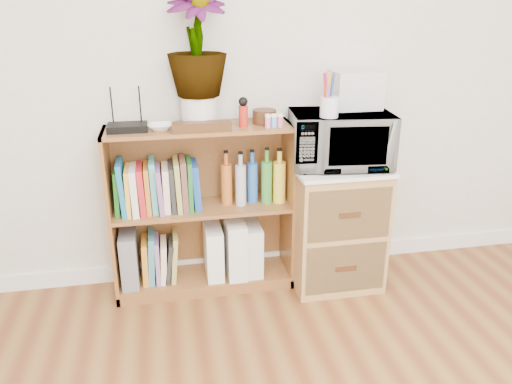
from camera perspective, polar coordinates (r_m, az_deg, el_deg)
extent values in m
cube|color=white|center=(3.15, 0.33, -7.76)|extent=(4.00, 0.02, 0.10)
cube|color=brown|center=(2.80, -6.13, -2.08)|extent=(1.00, 0.30, 0.95)
cube|color=#9E7542|center=(2.93, 8.89, -3.78)|extent=(0.50, 0.45, 0.70)
imported|color=white|center=(2.75, 9.55, 5.96)|extent=(0.57, 0.42, 0.29)
cylinder|color=white|center=(2.58, 8.37, 9.58)|extent=(0.09, 0.09, 0.10)
cube|color=silver|center=(2.83, 11.25, 11.42)|extent=(0.26, 0.21, 0.20)
cube|color=black|center=(2.62, -14.48, 7.16)|extent=(0.20, 0.14, 0.04)
imported|color=white|center=(2.61, -10.88, 7.33)|extent=(0.13, 0.13, 0.03)
cylinder|color=silver|center=(2.65, -6.49, 9.16)|extent=(0.18, 0.18, 0.16)
imported|color=#2E7534|center=(2.60, -6.81, 16.62)|extent=(0.30, 0.30, 0.53)
cube|color=#3B2410|center=(2.55, -6.21, 7.43)|extent=(0.30, 0.07, 0.05)
cylinder|color=red|center=(2.63, -1.46, 8.65)|extent=(0.05, 0.05, 0.11)
cylinder|color=#3A1B10|center=(2.70, 0.95, 8.61)|extent=(0.13, 0.13, 0.07)
cube|color=pink|center=(2.61, 2.08, 8.04)|extent=(0.12, 0.04, 0.06)
cube|color=slate|center=(2.91, -14.24, -7.20)|extent=(0.09, 0.25, 0.31)
cube|color=white|center=(2.90, -4.89, -6.72)|extent=(0.10, 0.24, 0.30)
cube|color=white|center=(2.91, -2.44, -6.21)|extent=(0.11, 0.27, 0.34)
cube|color=silver|center=(2.93, -0.48, -6.37)|extent=(0.09, 0.24, 0.30)
cube|color=#1E701D|center=(2.75, -15.58, 0.08)|extent=(0.03, 0.20, 0.24)
cube|color=#1B6BA3|center=(2.74, -15.02, 0.60)|extent=(0.04, 0.20, 0.29)
cube|color=gold|center=(2.74, -14.38, 0.25)|extent=(0.03, 0.20, 0.25)
cube|color=white|center=(2.74, -13.70, 0.33)|extent=(0.04, 0.20, 0.25)
cube|color=red|center=(2.74, -12.94, 0.41)|extent=(0.04, 0.20, 0.26)
cube|color=#C87323|center=(2.74, -12.27, 0.43)|extent=(0.03, 0.20, 0.25)
cube|color=#47A9AC|center=(2.73, -11.63, 0.74)|extent=(0.03, 0.20, 0.28)
cube|color=#855C8B|center=(2.74, -10.94, 0.46)|extent=(0.04, 0.20, 0.25)
cube|color=#FFDBC6|center=(2.74, -10.24, 0.45)|extent=(0.03, 0.20, 0.24)
cube|color=#252525|center=(2.74, -9.55, 0.62)|extent=(0.03, 0.20, 0.25)
cube|color=#A4A64C|center=(2.73, -8.95, 0.88)|extent=(0.04, 0.20, 0.28)
cube|color=brown|center=(2.73, -8.27, 1.03)|extent=(0.03, 0.20, 0.29)
cube|color=#1B6727|center=(2.73, -7.62, 0.98)|extent=(0.02, 0.20, 0.28)
cube|color=#1C4CAD|center=(2.74, -6.90, 0.76)|extent=(0.05, 0.20, 0.25)
cylinder|color=#B85E22|center=(2.75, -3.36, 1.45)|extent=(0.06, 0.06, 0.30)
cylinder|color=#B0B7C8|center=(2.76, -1.82, 1.53)|extent=(0.06, 0.06, 0.29)
cylinder|color=blue|center=(2.77, -0.35, 1.61)|extent=(0.06, 0.06, 0.29)
cylinder|color=green|center=(2.78, 1.15, 1.88)|extent=(0.06, 0.06, 0.31)
cylinder|color=yellow|center=(2.80, 2.59, 1.88)|extent=(0.07, 0.07, 0.30)
cylinder|color=#A3ABB5|center=(2.82, 4.24, 1.98)|extent=(0.06, 0.06, 0.30)
cube|color=orange|center=(2.91, -12.53, -7.60)|extent=(0.04, 0.19, 0.25)
cube|color=teal|center=(2.91, -11.85, -7.26)|extent=(0.05, 0.19, 0.29)
cube|color=#8E6A9F|center=(2.91, -11.19, -7.48)|extent=(0.03, 0.19, 0.26)
cube|color=#FFE5C6|center=(2.92, -10.54, -7.65)|extent=(0.05, 0.19, 0.23)
cube|color=#272727|center=(2.91, -9.90, -7.55)|extent=(0.06, 0.19, 0.24)
cube|color=tan|center=(2.91, -9.34, -7.17)|extent=(0.05, 0.19, 0.28)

